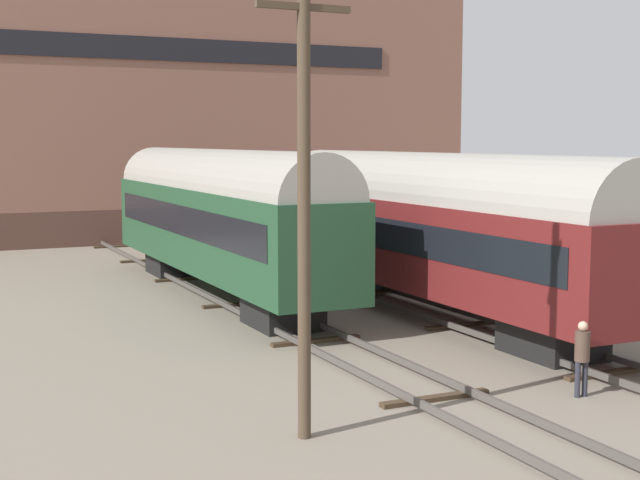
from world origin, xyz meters
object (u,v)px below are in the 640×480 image
object	(u,v)px
train_car_green	(218,212)
person_worker	(582,352)
utility_pole	(304,190)
train_car_maroon	(435,225)

from	to	relation	value
train_car_green	person_worker	world-z (taller)	train_car_green
train_car_green	utility_pole	world-z (taller)	utility_pole
train_car_green	person_worker	bearing A→B (deg)	-78.92
person_worker	train_car_maroon	bearing A→B (deg)	77.97
train_car_maroon	utility_pole	world-z (taller)	utility_pole
train_car_green	person_worker	xyz separation A→B (m)	(2.98, -15.19, -1.97)
train_car_green	utility_pole	distance (m)	15.55
utility_pole	person_worker	bearing A→B (deg)	-1.15
train_car_maroon	utility_pole	bearing A→B (deg)	-133.95
train_car_green	train_car_maroon	bearing A→B (deg)	-53.05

